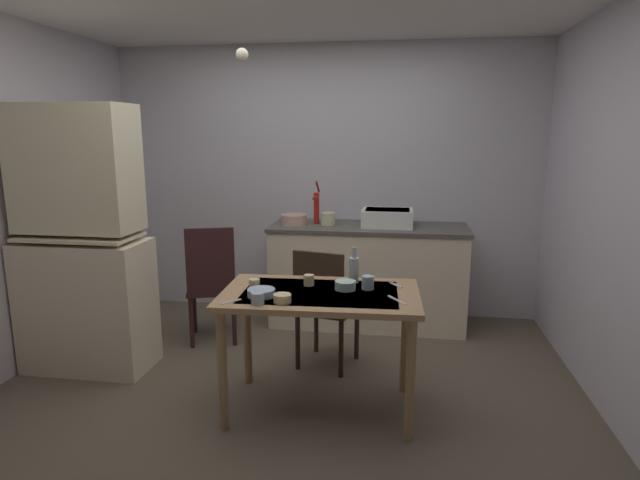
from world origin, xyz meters
The scene contains 24 objects.
ground_plane centered at (0.00, 0.00, 0.00)m, with size 4.98×4.98×0.00m, color brown.
wall_back centered at (0.00, 1.79, 1.26)m, with size 4.08×0.10×2.51m, color silver.
wall_right centered at (2.04, 0.00, 1.26)m, with size 0.10×3.59×2.51m, color silver.
hutch_cabinet centered at (-1.52, 0.20, 0.89)m, with size 0.90×0.46×1.91m.
counter_cabinet centered at (0.45, 1.42, 0.45)m, with size 1.74×0.64×0.91m.
sink_basin centered at (0.61, 1.42, 0.98)m, with size 0.44×0.34×0.15m.
hand_pump centered at (-0.03, 1.47, 1.07)m, with size 0.05×0.27×0.39m.
mixing_bowl_counter centered at (-0.22, 1.37, 0.95)m, with size 0.23×0.23×0.09m, color tan.
stoneware_crock centered at (0.09, 1.41, 0.96)m, with size 0.13×0.13×0.11m, color beige.
dining_table centered at (0.26, -0.15, 0.66)m, with size 1.22×0.76×0.77m.
chair_far_side centered at (0.20, 0.44, 0.49)m, with size 0.49×0.49×0.90m.
chair_by_counter centered at (-0.78, 0.78, 0.51)m, with size 0.50×0.50×0.99m.
serving_bowl_wide centered at (-0.08, -0.28, 0.79)m, with size 0.16×0.16×0.05m, color #9EB2C6.
soup_bowl_small centered at (0.40, -0.07, 0.80)m, with size 0.13×0.13×0.05m, color #ADD1C1.
sauce_dish centered at (0.07, -0.37, 0.79)m, with size 0.10×0.10×0.05m, color beige.
teacup_cream centered at (-0.06, -0.43, 0.80)m, with size 0.07×0.07×0.07m, color #9EB2C6.
teacup_mint centered at (-0.15, -0.17, 0.80)m, with size 0.07×0.07×0.07m, color beige.
mug_dark centered at (0.54, -0.04, 0.81)m, with size 0.08×0.08×0.08m, color #9EB2C6.
mug_tall centered at (0.16, -0.02, 0.80)m, with size 0.07×0.07×0.07m, color beige.
glass_bottle centered at (0.44, 0.09, 0.86)m, with size 0.06×0.06×0.23m.
table_knife centered at (0.72, -0.24, 0.77)m, with size 0.18×0.02×0.01m, color silver.
teaspoon_near_bowl centered at (0.71, 0.06, 0.77)m, with size 0.13×0.02×0.01m, color beige.
teaspoon_by_cup centered at (-0.22, -0.41, 0.77)m, with size 0.13×0.02×0.01m, color beige.
pendant_bulb centered at (-0.29, 0.18, 2.20)m, with size 0.08×0.08×0.08m, color #F9EFCC.
Camera 1 is at (0.72, -3.16, 1.72)m, focal length 29.41 mm.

